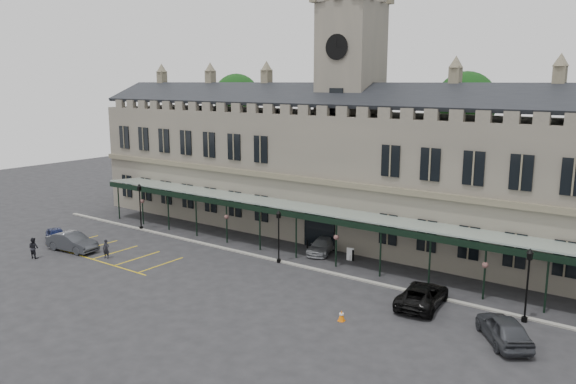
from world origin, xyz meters
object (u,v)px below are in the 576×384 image
Objects in this scene: person_b at (34,248)px; lamp_post_mid at (279,232)px; station_building at (348,171)px; sign_board at (350,254)px; lamp_post_right at (528,279)px; car_left_a at (57,236)px; traffic_cone at (342,316)px; lamp_post_left at (140,202)px; car_right_a at (504,329)px; car_left_b at (72,242)px; clock_tower at (350,102)px; car_van at (422,295)px; car_taxi at (322,246)px; person_a at (106,249)px.

lamp_post_mid is at bearing -158.77° from person_b.
station_building is 53.90× the size of sign_board.
lamp_post_right reaches higher than person_b.
traffic_cone is at bearing -65.43° from car_left_a.
lamp_post_left is 8.57m from car_left_a.
sign_board is at bearing -65.11° from car_right_a.
car_left_b is (-17.04, -8.24, -1.86)m from lamp_post_mid.
clock_tower is 23.98m from traffic_cone.
station_building is 18.80m from car_van.
person_b reaches higher than sign_board.
lamp_post_left reaches higher than traffic_cone.
car_taxi is at bearing -33.23° from car_van.
sign_board is 0.27× the size of car_left_a.
car_taxi is (19.38, 4.17, -2.22)m from lamp_post_left.
car_left_a is at bearing -179.04° from traffic_cone.
person_a is at bearing -125.54° from clock_tower.
clock_tower is 30.48m from car_left_a.
lamp_post_mid is 5.10m from car_taxi.
clock_tower is 4.49× the size of car_van.
car_taxi is at bearing 127.50° from traffic_cone.
car_van is 6.45m from car_right_a.
car_left_b is 22.43m from car_taxi.
station_building is at bearing 150.41° from lamp_post_right.
sign_board is at bearing 40.90° from lamp_post_mid.
lamp_post_mid is 19.76m from lamp_post_right.
sign_board is 20.98m from person_a.
car_taxi is at bearing -80.91° from clock_tower.
car_right_a is (14.85, -8.10, 0.30)m from sign_board.
sign_board is 16.92m from car_right_a.
car_left_a is 0.80× the size of car_left_b.
lamp_post_right is at bearing -29.59° from station_building.
car_taxi is at bearing -152.00° from person_b.
lamp_post_left is at bearing -101.02° from person_b.
traffic_cone is at bearing -14.59° from lamp_post_left.
car_van is (12.00, -6.17, 0.12)m from car_taxi.
sign_board is at bearing -67.62° from car_left_b.
clock_tower is at bearing 83.47° from car_taxi.
person_b is at bearing -165.67° from person_a.
lamp_post_left is 31.51m from car_van.
car_left_b is at bearing 164.77° from person_a.
lamp_post_left is 19.95m from car_taxi.
clock_tower reaches higher than car_taxi.
person_a is at bearing -154.89° from car_taxi.
car_right_a reaches higher than car_taxi.
car_van is at bearing -8.11° from person_a.
station_building is 14.78× the size of car_left_a.
car_left_a is 3.56m from car_left_b.
station_building is at bearing 29.33° from lamp_post_left.
lamp_post_left is 0.95× the size of car_left_b.
car_taxi is at bearing 12.13° from lamp_post_left.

